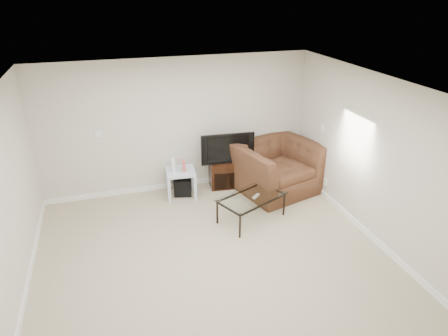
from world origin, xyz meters
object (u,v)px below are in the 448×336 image
object	(u,v)px
subwoofer	(183,186)
recliner	(277,160)
television	(227,147)
tv_stand	(226,173)
side_table	(181,183)
coffee_table	(251,208)

from	to	relation	value
subwoofer	recliner	xyz separation A→B (m)	(1.75, -0.35, 0.45)
television	subwoofer	distance (m)	1.10
tv_stand	recliner	xyz separation A→B (m)	(0.86, -0.46, 0.36)
side_table	tv_stand	bearing A→B (deg)	8.13
recliner	coffee_table	world-z (taller)	recliner
tv_stand	coffee_table	bearing A→B (deg)	-83.08
subwoofer	coffee_table	size ratio (longest dim) A/B	0.29
television	recliner	world-z (taller)	recliner
recliner	subwoofer	bearing A→B (deg)	153.15
side_table	subwoofer	world-z (taller)	side_table
television	coffee_table	bearing A→B (deg)	-84.39
subwoofer	coffee_table	bearing A→B (deg)	-52.66
side_table	coffee_table	distance (m)	1.53
side_table	recliner	distance (m)	1.85
subwoofer	recliner	bearing A→B (deg)	-11.25
recliner	coffee_table	xyz separation A→B (m)	(-0.83, -0.86, -0.41)
tv_stand	subwoofer	world-z (taller)	tv_stand
side_table	subwoofer	distance (m)	0.08
coffee_table	side_table	bearing A→B (deg)	128.75
tv_stand	subwoofer	size ratio (longest dim) A/B	2.01
television	subwoofer	bearing A→B (deg)	-170.20
side_table	subwoofer	size ratio (longest dim) A/B	1.64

